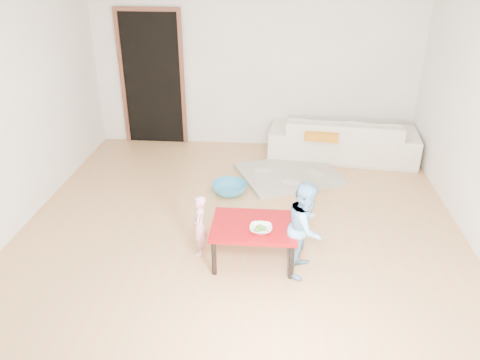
# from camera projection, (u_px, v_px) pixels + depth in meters

# --- Properties ---
(floor) EXTENTS (5.00, 5.00, 0.01)m
(floor) POSITION_uv_depth(u_px,v_px,m) (241.00, 222.00, 5.47)
(floor) COLOR tan
(floor) RESTS_ON ground
(back_wall) EXTENTS (5.00, 0.02, 2.60)m
(back_wall) POSITION_uv_depth(u_px,v_px,m) (255.00, 64.00, 7.12)
(back_wall) COLOR white
(back_wall) RESTS_ON floor
(left_wall) EXTENTS (0.02, 5.00, 2.60)m
(left_wall) POSITION_uv_depth(u_px,v_px,m) (12.00, 110.00, 5.08)
(left_wall) COLOR white
(left_wall) RESTS_ON floor
(doorway) EXTENTS (1.02, 0.08, 2.11)m
(doorway) POSITION_uv_depth(u_px,v_px,m) (153.00, 80.00, 7.35)
(doorway) COLOR brown
(doorway) RESTS_ON back_wall
(sofa) EXTENTS (2.25, 1.06, 0.64)m
(sofa) POSITION_uv_depth(u_px,v_px,m) (343.00, 137.00, 7.06)
(sofa) COLOR silver
(sofa) RESTS_ON floor
(cushion) EXTENTS (0.53, 0.48, 0.13)m
(cushion) POSITION_uv_depth(u_px,v_px,m) (322.00, 133.00, 6.76)
(cushion) COLOR orange
(cushion) RESTS_ON sofa
(red_table) EXTENTS (0.84, 0.63, 0.42)m
(red_table) POSITION_uv_depth(u_px,v_px,m) (254.00, 242.00, 4.71)
(red_table) COLOR maroon
(red_table) RESTS_ON floor
(bowl) EXTENTS (0.22, 0.22, 0.05)m
(bowl) POSITION_uv_depth(u_px,v_px,m) (261.00, 229.00, 4.50)
(bowl) COLOR white
(bowl) RESTS_ON red_table
(broccoli) EXTENTS (0.12, 0.12, 0.06)m
(broccoli) POSITION_uv_depth(u_px,v_px,m) (261.00, 229.00, 4.50)
(broccoli) COLOR #2D5919
(broccoli) RESTS_ON red_table
(child_pink) EXTENTS (0.16, 0.24, 0.66)m
(child_pink) POSITION_uv_depth(u_px,v_px,m) (199.00, 226.00, 4.78)
(child_pink) COLOR #E56879
(child_pink) RESTS_ON floor
(child_blue) EXTENTS (0.49, 0.55, 0.96)m
(child_blue) POSITION_uv_depth(u_px,v_px,m) (306.00, 228.00, 4.46)
(child_blue) COLOR #588ACC
(child_blue) RESTS_ON floor
(basin) EXTENTS (0.46, 0.46, 0.14)m
(basin) POSITION_uv_depth(u_px,v_px,m) (229.00, 188.00, 6.08)
(basin) COLOR teal
(basin) RESTS_ON floor
(blanket) EXTENTS (1.60, 1.49, 0.06)m
(blanket) POSITION_uv_depth(u_px,v_px,m) (289.00, 174.00, 6.56)
(blanket) COLOR beige
(blanket) RESTS_ON floor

